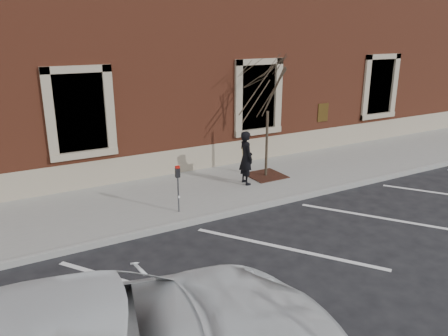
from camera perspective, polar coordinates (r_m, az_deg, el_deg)
ground at (r=11.55m, az=1.48°, el=-5.99°), size 120.00×120.00×0.00m
sidewalk_near at (r=12.94m, az=-2.52°, el=-2.99°), size 40.00×3.50×0.15m
curb_near at (r=11.48m, az=1.61°, el=-5.74°), size 40.00×0.12×0.15m
parking_stripes at (r=9.92m, az=8.14°, el=-10.35°), size 28.00×4.40×0.01m
building_civic at (r=17.68m, az=-11.92°, el=15.21°), size 40.00×8.62×8.00m
man at (r=13.08m, az=2.90°, el=1.35°), size 0.45×0.63×1.63m
parking_meter at (r=11.05m, az=-6.05°, el=-1.60°), size 0.11×0.09×1.23m
tree_grate at (r=14.06m, az=5.47°, el=-0.97°), size 1.10×1.10×0.03m
sapling at (r=13.46m, az=5.80°, el=9.78°), size 2.28×2.28×3.80m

